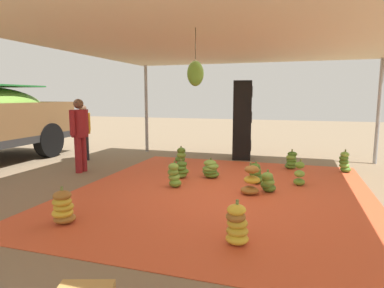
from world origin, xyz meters
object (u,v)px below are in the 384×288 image
Objects in this scene: banana_bunch_3 at (268,183)px; banana_bunch_10 at (174,176)px; banana_bunch_6 at (181,155)px; banana_bunch_8 at (211,169)px; banana_bunch_1 at (237,225)px; banana_bunch_11 at (345,163)px; banana_bunch_5 at (181,170)px; banana_bunch_9 at (251,181)px; banana_bunch_7 at (299,175)px; speaker_stack at (242,120)px; banana_bunch_2 at (291,161)px; banana_bunch_4 at (256,174)px; worker_0 at (80,130)px; worker_1 at (84,128)px; banana_bunch_0 at (63,208)px.

banana_bunch_3 is 0.82× the size of banana_bunch_10.
banana_bunch_8 is at bearing -140.00° from banana_bunch_6.
banana_bunch_1 is 1.00× the size of banana_bunch_11.
banana_bunch_5 is 1.77m from banana_bunch_9.
banana_bunch_6 is at bearing 63.86° from banana_bunch_7.
banana_bunch_9 is 1.09× the size of banana_bunch_11.
speaker_stack is (2.52, 1.56, 0.87)m from banana_bunch_7.
banana_bunch_5 is 1.72m from banana_bunch_6.
banana_bunch_2 is 1.06× the size of banana_bunch_4.
banana_bunch_6 is at bearing 16.41° from banana_bunch_10.
worker_0 reaches higher than banana_bunch_8.
banana_bunch_10 is 2.73m from worker_0.
banana_bunch_10 is at bearing 138.24° from banana_bunch_2.
banana_bunch_10 is at bearing 88.16° from banana_bunch_9.
banana_bunch_7 is (0.08, -0.85, 0.02)m from banana_bunch_4.
speaker_stack reaches higher than worker_1.
banana_bunch_0 is 1.15× the size of banana_bunch_8.
banana_bunch_11 is at bearing -41.79° from banana_bunch_0.
banana_bunch_7 is 0.31× the size of worker_0.
banana_bunch_8 is (-1.41, -1.18, -0.00)m from banana_bunch_6.
banana_bunch_1 is 5.03m from worker_0.
speaker_stack reaches higher than banana_bunch_11.
banana_bunch_6 is 0.96× the size of banana_bunch_8.
banana_bunch_3 is at bearing -120.09° from banana_bunch_8.
banana_bunch_2 is 1.13× the size of banana_bunch_3.
banana_bunch_1 is 5.62m from speaker_stack.
banana_bunch_8 reaches higher than banana_bunch_5.
worker_1 reaches higher than banana_bunch_3.
banana_bunch_3 is at bearing -50.73° from banana_bunch_9.
banana_bunch_2 is at bearing -32.46° from banana_bunch_0.
banana_bunch_5 is (2.95, -0.70, -0.05)m from banana_bunch_0.
banana_bunch_10 is at bearing -171.62° from banana_bunch_5.
banana_bunch_0 is 0.90× the size of banana_bunch_9.
banana_bunch_5 is 0.79× the size of banana_bunch_11.
banana_bunch_9 is (-0.76, -1.60, 0.07)m from banana_bunch_5.
banana_bunch_0 is 3.42m from worker_0.
banana_bunch_7 reaches higher than banana_bunch_4.
banana_bunch_0 is 0.34× the size of worker_1.
banana_bunch_9 reaches higher than banana_bunch_10.
banana_bunch_4 is 1.04× the size of banana_bunch_6.
banana_bunch_0 is at bearing 142.74° from banana_bunch_4.
banana_bunch_2 is 1.13× the size of banana_bunch_5.
banana_bunch_1 is at bearing 166.27° from banana_bunch_7.
banana_bunch_1 is 1.03× the size of banana_bunch_10.
banana_bunch_4 is 1.07× the size of banana_bunch_5.
banana_bunch_4 is 4.12m from worker_0.
banana_bunch_1 is 1.23× the size of banana_bunch_6.
worker_0 is 0.78× the size of speaker_stack.
speaker_stack is at bearing 31.71° from banana_bunch_7.
banana_bunch_11 is (1.55, -1.01, 0.01)m from banana_bunch_7.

